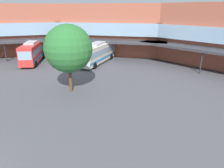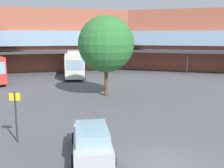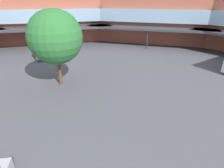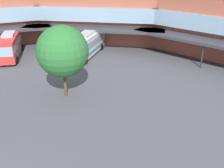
% 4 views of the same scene
% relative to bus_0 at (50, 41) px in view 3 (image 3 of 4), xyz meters
% --- Properties ---
extents(station_building, '(85.52, 51.14, 10.50)m').
position_rel_bus_0_xyz_m(station_building, '(8.46, -6.01, 3.37)').
color(station_building, '#AD5942').
rests_on(station_building, ground).
extents(bus_0, '(4.39, 11.51, 3.76)m').
position_rel_bus_0_xyz_m(bus_0, '(0.00, 0.00, 0.00)').
color(bus_0, silver).
rests_on(bus_0, ground).
extents(plaza_tree, '(5.54, 5.54, 7.97)m').
position_rel_bus_0_xyz_m(plaza_tree, '(5.23, -13.43, 3.29)').
color(plaza_tree, brown).
rests_on(plaza_tree, ground).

